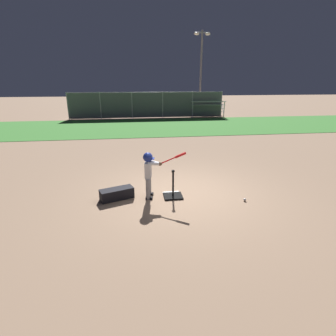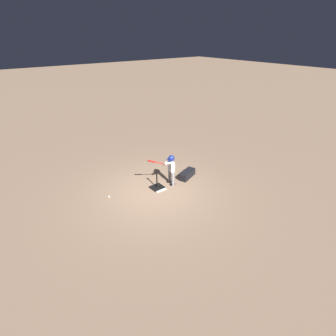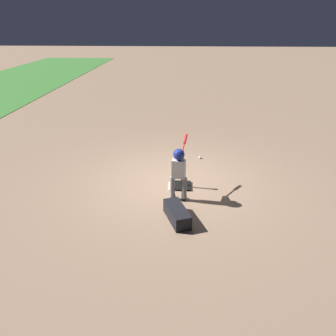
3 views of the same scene
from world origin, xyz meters
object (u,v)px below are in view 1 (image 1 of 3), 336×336
object	(u,v)px
batting_tee	(173,194)
baseball	(245,200)
batter_child	(150,169)
equipment_bag	(117,194)
bleachers_far_left	(207,108)
bleachers_right_center	(94,111)

from	to	relation	value
batting_tee	baseball	distance (m)	1.83
batting_tee	batter_child	bearing A→B (deg)	173.65
equipment_bag	batter_child	bearing A→B (deg)	-21.38
baseball	equipment_bag	distance (m)	3.26
batter_child	equipment_bag	world-z (taller)	batter_child
batting_tee	equipment_bag	xyz separation A→B (m)	(-1.45, 0.08, 0.05)
batter_child	bleachers_far_left	xyz separation A→B (m)	(5.86, 15.45, -0.13)
batting_tee	bleachers_right_center	distance (m)	16.99
batting_tee	equipment_bag	world-z (taller)	batting_tee
bleachers_right_center	batting_tee	bearing A→B (deg)	-76.11
batter_child	bleachers_far_left	bearing A→B (deg)	69.22
batting_tee	equipment_bag	distance (m)	1.45
bleachers_right_center	bleachers_far_left	distance (m)	9.40
batting_tee	bleachers_right_center	xyz separation A→B (m)	(-4.08, 16.49, 0.34)
batting_tee	bleachers_right_center	bearing A→B (deg)	103.89
bleachers_far_left	baseball	bearing A→B (deg)	-102.37
batter_child	equipment_bag	distance (m)	1.06
batter_child	bleachers_right_center	xyz separation A→B (m)	(-3.49, 16.42, -0.33)
baseball	equipment_bag	xyz separation A→B (m)	(-3.20, 0.58, 0.10)
batting_tee	batter_child	distance (m)	0.90
batter_child	equipment_bag	size ratio (longest dim) A/B	1.47
batting_tee	baseball	bearing A→B (deg)	-15.80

